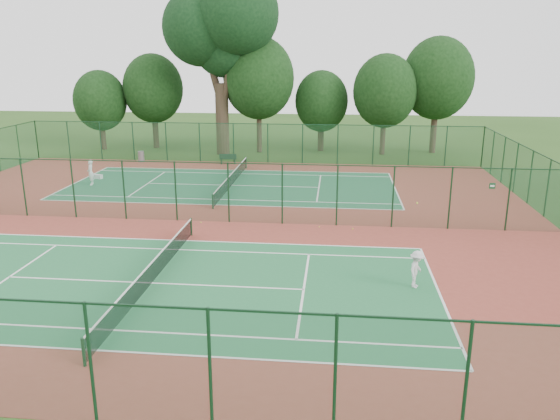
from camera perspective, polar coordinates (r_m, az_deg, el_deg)
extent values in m
plane|color=#264917|center=(31.96, -8.03, -1.17)|extent=(120.00, 120.00, 0.00)
cube|color=brown|center=(31.95, -8.03, -1.16)|extent=(40.00, 36.00, 0.01)
cube|color=#216A3B|center=(23.85, -13.18, -7.45)|extent=(23.77, 10.97, 0.01)
cube|color=#1D5C38|center=(40.44, -5.02, 2.58)|extent=(23.77, 10.97, 0.01)
cube|color=#1A4F2A|center=(48.81, -3.09, 7.00)|extent=(40.00, 0.02, 3.50)
cube|color=#143721|center=(48.57, -3.12, 8.99)|extent=(40.00, 0.05, 0.05)
cube|color=#18492F|center=(15.79, -24.39, -14.23)|extent=(40.00, 0.02, 3.50)
cube|color=#11311D|center=(15.05, -25.14, -8.55)|extent=(40.00, 0.05, 0.05)
cube|color=#194B2A|center=(31.49, -8.15, 1.88)|extent=(40.00, 0.02, 3.50)
cube|color=#12341B|center=(31.12, -8.28, 4.93)|extent=(40.00, 0.05, 0.05)
cylinder|color=#12331A|center=(18.36, -19.84, -13.82)|extent=(0.10, 0.10, 0.97)
cylinder|color=#12331A|center=(29.41, -9.26, -1.74)|extent=(0.10, 0.10, 0.97)
cube|color=black|center=(23.67, -13.25, -6.41)|extent=(0.02, 12.80, 0.85)
cube|color=white|center=(23.51, -13.32, -5.43)|extent=(0.04, 12.80, 0.06)
cylinder|color=#12331F|center=(34.25, -7.04, 0.88)|extent=(0.10, 0.10, 0.97)
cylinder|color=#12331F|center=(46.50, -3.56, 4.96)|extent=(0.10, 0.10, 0.97)
cube|color=black|center=(40.33, -5.04, 3.23)|extent=(0.02, 12.80, 0.85)
cube|color=silver|center=(40.24, -5.05, 3.83)|extent=(0.04, 12.80, 0.06)
imported|color=silver|center=(23.24, 14.07, -6.03)|extent=(0.94, 1.17, 1.58)
imported|color=white|center=(42.62, -19.18, 3.74)|extent=(0.64, 0.79, 1.88)
cylinder|color=slate|center=(50.77, -14.30, 5.44)|extent=(0.61, 0.61, 0.96)
cube|color=black|center=(48.57, -6.14, 5.07)|extent=(0.12, 0.40, 0.45)
cube|color=black|center=(48.47, -4.73, 5.08)|extent=(0.12, 0.40, 0.45)
cube|color=black|center=(48.47, -5.44, 5.36)|extent=(1.53, 0.58, 0.05)
cube|color=black|center=(48.23, -5.47, 5.58)|extent=(1.49, 0.22, 0.45)
cube|color=silver|center=(44.84, -18.57, 3.34)|extent=(0.92, 0.55, 0.32)
sphere|color=gold|center=(30.56, 4.13, -1.76)|extent=(0.07, 0.07, 0.07)
sphere|color=yellow|center=(30.39, 7.61, -1.96)|extent=(0.07, 0.07, 0.07)
sphere|color=#BED732|center=(31.59, -8.27, -1.29)|extent=(0.07, 0.07, 0.07)
cylinder|color=#36291D|center=(53.14, -6.05, 9.41)|extent=(1.23, 1.23, 6.72)
cylinder|color=#36291D|center=(53.35, -7.24, 14.83)|extent=(2.28, 0.67, 6.68)
cylinder|color=#36291D|center=(52.39, -5.16, 15.24)|extent=(2.13, 0.63, 7.25)
sphere|color=black|center=(53.58, -8.23, 18.40)|extent=(7.17, 7.17, 7.17)
sphere|color=black|center=(52.38, -4.52, 19.79)|extent=(7.62, 7.62, 7.62)
sphere|color=black|center=(53.64, -5.82, 16.67)|extent=(5.82, 5.82, 5.82)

